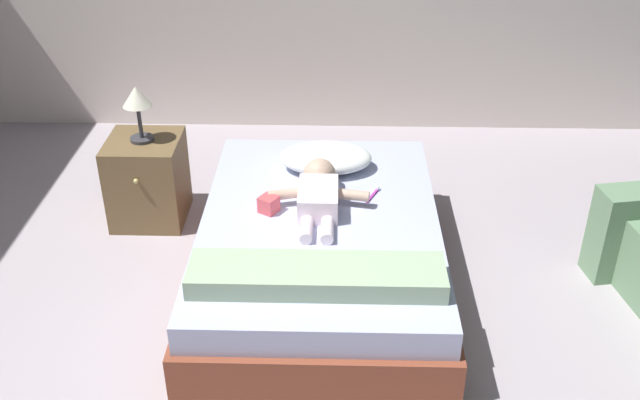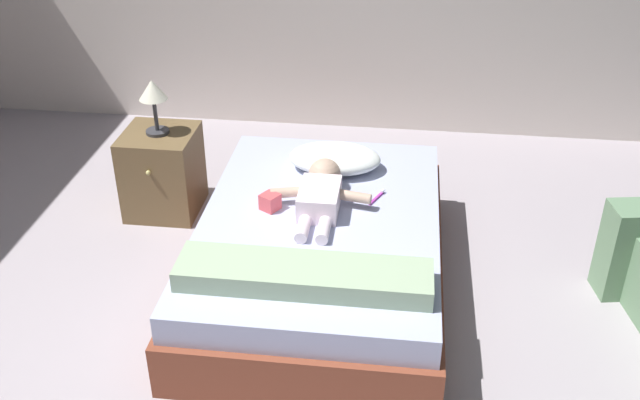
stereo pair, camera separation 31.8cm
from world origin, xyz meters
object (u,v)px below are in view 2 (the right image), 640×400
bed (320,251)px  toothbrush (377,197)px  baby (321,193)px  lamp (153,95)px  pillow (335,158)px  toy_block (270,202)px  nightstand (163,172)px

bed → toothbrush: (0.28, 0.22, 0.23)m
baby → lamp: size_ratio=1.92×
pillow → toothbrush: (0.26, -0.31, -0.06)m
bed → toy_block: size_ratio=15.68×
bed → baby: bearing=95.1°
nightstand → toy_block: (0.80, -0.62, 0.20)m
baby → lamp: lamp is taller
lamp → pillow: bearing=-6.7°
pillow → toy_block: 0.57m
toothbrush → lamp: lamp is taller
bed → lamp: (-1.08, 0.66, 0.57)m
pillow → lamp: (-1.10, 0.13, 0.28)m
pillow → toy_block: bearing=-120.8°
lamp → toothbrush: bearing=-17.7°
bed → pillow: 0.61m
pillow → lamp: 1.14m
baby → toothbrush: 0.32m
bed → nightstand: bearing=148.5°
toy_block → pillow: bearing=59.2°
pillow → toothbrush: bearing=-49.2°
pillow → toy_block: (-0.29, -0.49, -0.03)m
nightstand → toothbrush: bearing=-17.7°
toy_block → nightstand: bearing=142.6°
toothbrush → lamp: (-1.36, 0.43, 0.35)m
bed → pillow: bearing=87.9°
baby → nightstand: bearing=153.3°
bed → toothbrush: 0.43m
toothbrush → bed: bearing=-141.7°
pillow → lamp: bearing=173.3°
baby → toothbrush: bearing=18.7°
bed → toy_block: 0.38m
baby → toothbrush: (0.30, 0.10, -0.06)m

